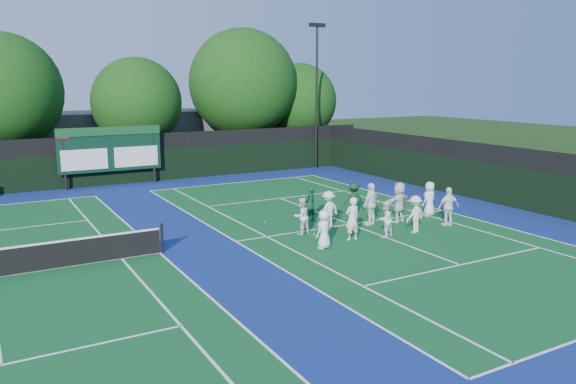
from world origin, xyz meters
TOP-DOWN VIEW (x-y plane):
  - ground at (0.00, 0.00)m, footprint 120.00×120.00m
  - court_apron at (-6.00, 1.00)m, footprint 34.00×32.00m
  - near_court at (0.00, 1.00)m, footprint 11.05×23.85m
  - back_fence at (-6.00, 16.00)m, footprint 34.00×0.08m
  - divider_fence_right at (9.00, 1.00)m, footprint 0.08×32.00m
  - scoreboard at (-7.01, 15.59)m, footprint 6.00×0.21m
  - clubhouse at (-2.00, 24.00)m, footprint 18.00×6.00m
  - light_pole_right at (7.50, 15.70)m, footprint 1.20×0.30m
  - tree_b at (-12.10, 19.58)m, footprint 7.03×7.03m
  - tree_c at (-4.12, 19.58)m, footprint 5.95×5.95m
  - tree_d at (3.70, 19.58)m, footprint 7.87×7.87m
  - tree_e at (8.45, 19.58)m, footprint 5.80×5.80m
  - tennis_ball_0 at (-2.28, 0.32)m, footprint 0.07×0.07m
  - tennis_ball_1 at (0.25, 2.16)m, footprint 0.07×0.07m
  - tennis_ball_2 at (4.12, -2.99)m, footprint 0.07×0.07m
  - tennis_ball_3 at (-3.14, 3.10)m, footprint 0.07×0.07m
  - tennis_ball_4 at (0.63, 1.74)m, footprint 0.07×0.07m
  - tennis_ball_5 at (2.00, 0.83)m, footprint 0.07×0.07m
  - player_front_0 at (-2.97, -1.45)m, footprint 0.83×0.69m
  - player_front_1 at (-1.38, -1.03)m, footprint 0.65×0.45m
  - player_front_2 at (0.02, -1.34)m, footprint 0.84×0.72m
  - player_front_3 at (1.54, -1.38)m, footprint 1.10×0.78m
  - player_front_4 at (3.56, -1.25)m, footprint 1.05×0.58m
  - player_back_0 at (-2.68, 0.69)m, footprint 0.83×0.70m
  - player_back_1 at (-1.19, 0.94)m, footprint 1.13×0.78m
  - player_back_2 at (0.74, 0.51)m, footprint 1.18×0.79m
  - player_back_3 at (2.15, 0.35)m, footprint 1.75×0.97m
  - player_back_4 at (4.11, 0.49)m, footprint 0.88×0.67m
  - coach_left at (-1.19, 2.40)m, footprint 0.67×0.55m
  - coach_right at (1.09, 2.27)m, footprint 1.11×0.80m

SIDE VIEW (x-z plane):
  - ground at x=0.00m, z-range 0.00..0.00m
  - court_apron at x=-6.00m, z-range 0.00..0.01m
  - near_court at x=0.00m, z-range 0.01..0.01m
  - tennis_ball_0 at x=-2.28m, z-range 0.00..0.07m
  - tennis_ball_1 at x=0.25m, z-range 0.00..0.07m
  - tennis_ball_2 at x=4.12m, z-range 0.00..0.07m
  - tennis_ball_3 at x=-3.14m, z-range 0.00..0.07m
  - tennis_ball_4 at x=0.63m, z-range 0.00..0.07m
  - tennis_ball_5 at x=2.00m, z-range 0.00..0.07m
  - player_front_0 at x=-2.97m, z-range 0.00..1.47m
  - player_front_2 at x=0.02m, z-range 0.00..1.48m
  - player_back_0 at x=-2.68m, z-range 0.00..1.52m
  - coach_right at x=1.09m, z-range 0.00..1.54m
  - player_front_3 at x=1.54m, z-range 0.00..1.55m
  - coach_left at x=-1.19m, z-range 0.00..1.57m
  - player_back_1 at x=-1.19m, z-range 0.00..1.61m
  - player_back_4 at x=4.11m, z-range 0.00..1.62m
  - player_front_4 at x=3.56m, z-range 0.00..1.70m
  - player_front_1 at x=-1.38m, z-range 0.00..1.73m
  - player_back_3 at x=2.15m, z-range 0.00..1.80m
  - player_back_2 at x=0.74m, z-range 0.00..1.86m
  - back_fence at x=-6.00m, z-range -0.14..2.86m
  - divider_fence_right at x=9.00m, z-range -0.14..2.86m
  - clubhouse at x=-2.00m, z-range 0.00..4.00m
  - scoreboard at x=-7.01m, z-range 0.42..3.97m
  - tree_e at x=8.45m, z-range 0.73..8.31m
  - tree_c at x=-4.12m, z-range 0.75..8.52m
  - tree_b at x=-12.10m, z-range 0.84..9.91m
  - tree_d at x=3.70m, z-range 0.85..10.83m
  - light_pole_right at x=7.50m, z-range 1.24..11.36m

